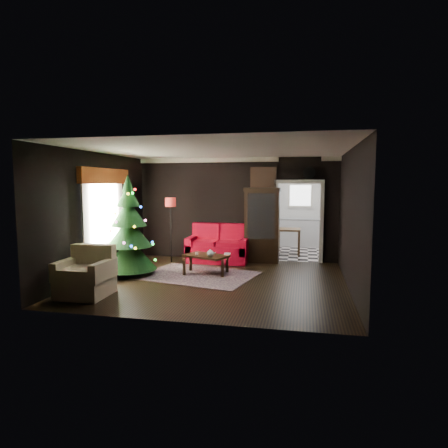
% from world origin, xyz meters
% --- Properties ---
extents(floor, '(5.50, 5.50, 0.00)m').
position_xyz_m(floor, '(0.00, 0.00, 0.00)').
color(floor, black).
rests_on(floor, ground).
extents(ceiling, '(5.50, 5.50, 0.00)m').
position_xyz_m(ceiling, '(0.00, 0.00, 2.80)').
color(ceiling, white).
rests_on(ceiling, ground).
extents(wall_back, '(5.50, 0.00, 5.50)m').
position_xyz_m(wall_back, '(0.00, 2.50, 1.40)').
color(wall_back, black).
rests_on(wall_back, ground).
extents(wall_front, '(5.50, 0.00, 5.50)m').
position_xyz_m(wall_front, '(0.00, -2.50, 1.40)').
color(wall_front, black).
rests_on(wall_front, ground).
extents(wall_left, '(0.00, 5.50, 5.50)m').
position_xyz_m(wall_left, '(-2.75, 0.00, 1.40)').
color(wall_left, black).
rests_on(wall_left, ground).
extents(wall_right, '(0.00, 5.50, 5.50)m').
position_xyz_m(wall_right, '(2.75, 0.00, 1.40)').
color(wall_right, black).
rests_on(wall_right, ground).
extents(doorway, '(1.10, 0.10, 2.10)m').
position_xyz_m(doorway, '(1.70, 2.50, 1.05)').
color(doorway, beige).
rests_on(doorway, ground).
extents(left_window, '(0.05, 1.60, 1.40)m').
position_xyz_m(left_window, '(-2.71, 0.20, 1.45)').
color(left_window, white).
rests_on(left_window, wall_left).
extents(valance, '(0.12, 2.10, 0.35)m').
position_xyz_m(valance, '(-2.63, 0.20, 2.27)').
color(valance, maroon).
rests_on(valance, wall_left).
extents(kitchen_floor, '(3.00, 3.00, 0.00)m').
position_xyz_m(kitchen_floor, '(1.70, 4.00, 0.00)').
color(kitchen_floor, white).
rests_on(kitchen_floor, ground).
extents(kitchen_window, '(0.70, 0.06, 0.70)m').
position_xyz_m(kitchen_window, '(1.70, 5.45, 1.70)').
color(kitchen_window, white).
rests_on(kitchen_window, ground).
extents(rug, '(2.85, 2.33, 0.01)m').
position_xyz_m(rug, '(-0.52, 0.41, 0.01)').
color(rug, '#2D1D25').
rests_on(rug, ground).
extents(loveseat, '(1.70, 0.90, 1.00)m').
position_xyz_m(loveseat, '(-0.40, 2.05, 0.50)').
color(loveseat, maroon).
rests_on(loveseat, ground).
extents(curio_cabinet, '(0.90, 0.45, 1.90)m').
position_xyz_m(curio_cabinet, '(0.75, 2.27, 0.95)').
color(curio_cabinet, black).
rests_on(curio_cabinet, ground).
extents(floor_lamp, '(0.39, 0.39, 1.80)m').
position_xyz_m(floor_lamp, '(-1.63, 1.74, 0.83)').
color(floor_lamp, black).
rests_on(floor_lamp, ground).
extents(christmas_tree, '(1.46, 1.46, 2.35)m').
position_xyz_m(christmas_tree, '(-2.08, 0.19, 1.05)').
color(christmas_tree, '#0E3714').
rests_on(christmas_tree, ground).
extents(armchair, '(0.91, 0.91, 0.92)m').
position_xyz_m(armchair, '(-2.14, -1.55, 0.46)').
color(armchair, tan).
rests_on(armchair, ground).
extents(coffee_table, '(1.13, 0.91, 0.44)m').
position_xyz_m(coffee_table, '(-0.36, 0.60, 0.23)').
color(coffee_table, black).
rests_on(coffee_table, rug).
extents(teapot, '(0.23, 0.23, 0.17)m').
position_xyz_m(teapot, '(-0.21, 0.37, 0.54)').
color(teapot, white).
rests_on(teapot, coffee_table).
extents(cup_a, '(0.10, 0.10, 0.07)m').
position_xyz_m(cup_a, '(-0.21, 0.61, 0.49)').
color(cup_a, white).
rests_on(cup_a, coffee_table).
extents(cup_b, '(0.09, 0.09, 0.06)m').
position_xyz_m(cup_b, '(-0.58, 0.57, 0.48)').
color(cup_b, white).
rests_on(cup_b, coffee_table).
extents(book, '(0.15, 0.03, 0.20)m').
position_xyz_m(book, '(0.03, 0.79, 0.55)').
color(book, '#8D7959').
rests_on(book, coffee_table).
extents(wall_clock, '(0.32, 0.32, 0.06)m').
position_xyz_m(wall_clock, '(1.95, 2.45, 2.38)').
color(wall_clock, white).
rests_on(wall_clock, wall_back).
extents(painting, '(0.62, 0.05, 0.52)m').
position_xyz_m(painting, '(0.75, 2.46, 2.25)').
color(painting, tan).
rests_on(painting, wall_back).
extents(kitchen_counter, '(1.80, 0.60, 0.90)m').
position_xyz_m(kitchen_counter, '(1.70, 5.20, 0.45)').
color(kitchen_counter, silver).
rests_on(kitchen_counter, ground).
extents(kitchen_table, '(0.70, 0.70, 0.75)m').
position_xyz_m(kitchen_table, '(1.40, 3.70, 0.38)').
color(kitchen_table, brown).
rests_on(kitchen_table, ground).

